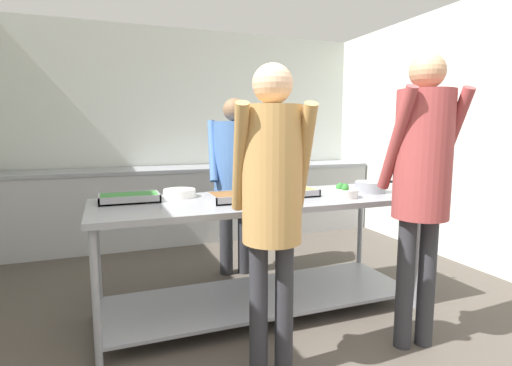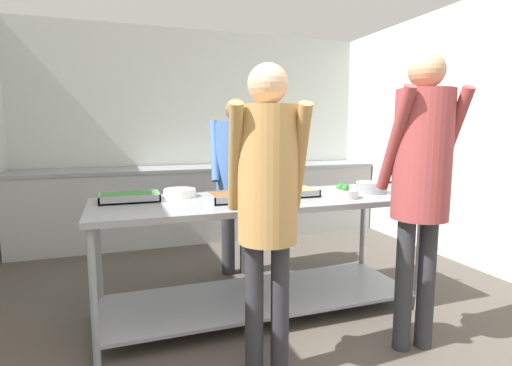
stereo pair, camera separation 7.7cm
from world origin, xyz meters
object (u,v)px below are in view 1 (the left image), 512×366
object	(u,v)px
guest_serving_right	(272,188)
water_bottle	(297,155)
serving_tray_greens	(129,198)
guest_serving_left	(422,169)
plate_stack	(179,193)
serving_tray_vegetables	(240,197)
sauce_pan	(370,186)
serving_tray_roast	(291,192)
broccoli_bowl	(343,192)
cook_behind_counter	(235,168)

from	to	relation	value
guest_serving_right	water_bottle	world-z (taller)	guest_serving_right
serving_tray_greens	guest_serving_left	size ratio (longest dim) A/B	0.22
plate_stack	water_bottle	distance (m)	2.72
serving_tray_vegetables	guest_serving_right	distance (m)	0.76
plate_stack	sauce_pan	world-z (taller)	sauce_pan
serving_tray_roast	broccoli_bowl	distance (m)	0.39
serving_tray_roast	cook_behind_counter	bearing A→B (deg)	102.61
serving_tray_vegetables	guest_serving_right	bearing A→B (deg)	-95.17
serving_tray_vegetables	water_bottle	distance (m)	2.72
serving_tray_greens	serving_tray_vegetables	distance (m)	0.77
serving_tray_greens	serving_tray_roast	distance (m)	1.18
serving_tray_vegetables	serving_tray_roast	distance (m)	0.44
plate_stack	cook_behind_counter	distance (m)	0.86
guest_serving_left	guest_serving_right	size ratio (longest dim) A/B	1.06
plate_stack	cook_behind_counter	xyz separation A→B (m)	(0.62, 0.58, 0.11)
serving_tray_roast	broccoli_bowl	xyz separation A→B (m)	(0.33, -0.21, 0.01)
cook_behind_counter	serving_tray_vegetables	bearing A→B (deg)	-105.59
serving_tray_greens	serving_tray_roast	xyz separation A→B (m)	(1.17, -0.17, 0.00)
guest_serving_left	water_bottle	bearing A→B (deg)	77.71
cook_behind_counter	serving_tray_roast	bearing A→B (deg)	-77.39
broccoli_bowl	serving_tray_roast	bearing A→B (deg)	147.47
serving_tray_vegetables	guest_serving_left	bearing A→B (deg)	-39.55
serving_tray_roast	guest_serving_right	size ratio (longest dim) A/B	0.21
serving_tray_greens	sauce_pan	world-z (taller)	sauce_pan
sauce_pan	serving_tray_vegetables	bearing A→B (deg)	179.48
serving_tray_vegetables	cook_behind_counter	xyz separation A→B (m)	(0.25, 0.89, 0.12)
plate_stack	water_bottle	size ratio (longest dim) A/B	0.93
broccoli_bowl	water_bottle	xyz separation A→B (m)	(0.80, 2.36, 0.12)
sauce_pan	water_bottle	distance (m)	2.28
broccoli_bowl	cook_behind_counter	bearing A→B (deg)	116.45
guest_serving_left	guest_serving_right	xyz separation A→B (m)	(-0.98, 0.02, -0.07)
plate_stack	guest_serving_left	size ratio (longest dim) A/B	0.14
serving_tray_greens	broccoli_bowl	xyz separation A→B (m)	(1.49, -0.38, 0.01)
serving_tray_greens	guest_serving_left	distance (m)	1.94
serving_tray_roast	sauce_pan	size ratio (longest dim) A/B	0.95
guest_serving_left	cook_behind_counter	xyz separation A→B (m)	(-0.67, 1.65, -0.12)
plate_stack	broccoli_bowl	xyz separation A→B (m)	(1.13, -0.44, 0.01)
sauce_pan	guest_serving_left	size ratio (longest dim) A/B	0.21
sauce_pan	guest_serving_right	bearing A→B (deg)	-148.13
serving_tray_vegetables	guest_serving_right	xyz separation A→B (m)	(-0.07, -0.74, 0.17)
serving_tray_vegetables	broccoli_bowl	bearing A→B (deg)	-10.27
serving_tray_greens	water_bottle	world-z (taller)	water_bottle
cook_behind_counter	serving_tray_greens	bearing A→B (deg)	-146.51
guest_serving_left	cook_behind_counter	bearing A→B (deg)	112.01
water_bottle	plate_stack	bearing A→B (deg)	-135.32
serving_tray_greens	guest_serving_left	world-z (taller)	guest_serving_left
plate_stack	guest_serving_left	distance (m)	1.68
sauce_pan	guest_serving_left	distance (m)	0.80
guest_serving_right	serving_tray_greens	bearing A→B (deg)	124.40
serving_tray_roast	plate_stack	bearing A→B (deg)	163.77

